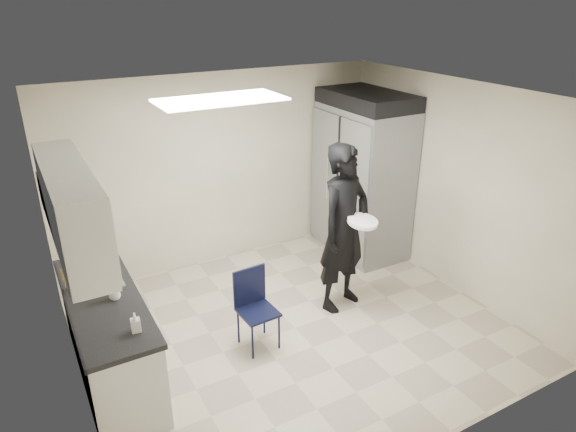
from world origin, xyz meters
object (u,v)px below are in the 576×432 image
folding_chair (258,312)px  man_tuxedo (344,229)px  lower_counter (110,339)px  commercial_fridge (362,181)px

folding_chair → man_tuxedo: man_tuxedo is taller
lower_counter → folding_chair: lower_counter is taller
folding_chair → commercial_fridge: bearing=27.2°
commercial_fridge → folding_chair: bearing=-149.8°
lower_counter → man_tuxedo: size_ratio=0.94×
folding_chair → lower_counter: bearing=166.3°
commercial_fridge → man_tuxedo: 1.55m
lower_counter → man_tuxedo: 2.76m
commercial_fridge → folding_chair: commercial_fridge is taller
lower_counter → commercial_fridge: (3.78, 1.07, 0.62)m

